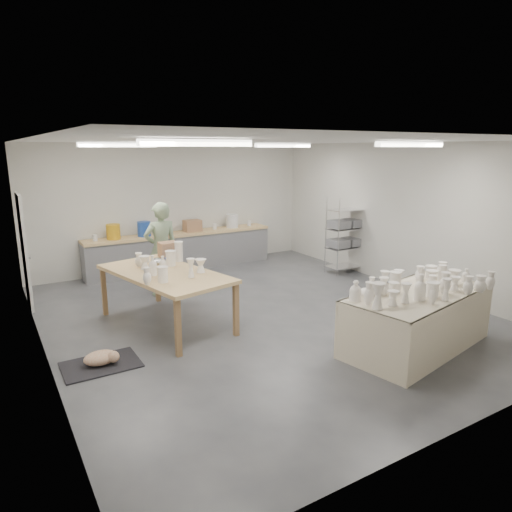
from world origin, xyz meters
TOP-DOWN VIEW (x-y plane):
  - room at (-0.11, 0.08)m, footprint 8.00×8.02m
  - back_counter at (-0.01, 3.68)m, footprint 4.60×0.60m
  - wire_shelf at (3.20, 1.40)m, footprint 0.88×0.48m
  - drying_table at (1.24, -2.35)m, footprint 2.58×1.58m
  - work_table at (-1.56, 0.50)m, footprint 1.71×2.64m
  - rug at (-2.90, -0.55)m, footprint 1.00×0.70m
  - cat at (-2.88, -0.56)m, footprint 0.48×0.37m
  - potter at (-1.10, 1.99)m, footprint 0.69×0.45m
  - red_stool at (-1.10, 2.26)m, footprint 0.40×0.40m

SIDE VIEW (x-z plane):
  - rug at x=-2.90m, z-range 0.00..0.02m
  - cat at x=-2.88m, z-range 0.02..0.21m
  - red_stool at x=-1.10m, z-range 0.14..0.50m
  - drying_table at x=1.24m, z-range -0.14..1.05m
  - back_counter at x=-0.01m, z-range -0.13..1.11m
  - work_table at x=-1.56m, z-range 0.27..1.53m
  - wire_shelf at x=3.20m, z-range 0.02..1.82m
  - potter at x=-1.10m, z-range 0.00..1.87m
  - room at x=-0.11m, z-range 0.56..3.56m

